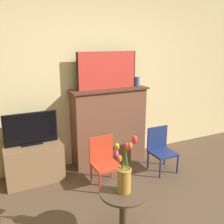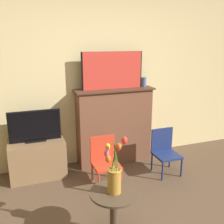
{
  "view_description": "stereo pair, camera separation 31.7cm",
  "coord_description": "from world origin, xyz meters",
  "px_view_note": "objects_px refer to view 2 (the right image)",
  "views": [
    {
      "loc": [
        -1.43,
        -1.5,
        1.86
      ],
      "look_at": [
        -0.09,
        1.26,
        1.01
      ],
      "focal_mm": 42.0,
      "sensor_mm": 36.0,
      "label": 1
    },
    {
      "loc": [
        -1.14,
        -1.62,
        1.86
      ],
      "look_at": [
        -0.09,
        1.26,
        1.01
      ],
      "focal_mm": 42.0,
      "sensor_mm": 36.0,
      "label": 2
    }
  ],
  "objects_px": {
    "painting": "(113,70)",
    "chair_blue": "(165,150)",
    "tv_monitor": "(35,127)",
    "vase_tulips": "(114,174)",
    "chair_red": "(105,159)"
  },
  "relations": [
    {
      "from": "painting",
      "to": "tv_monitor",
      "type": "xyz_separation_m",
      "value": [
        -1.14,
        -0.08,
        -0.7
      ]
    },
    {
      "from": "tv_monitor",
      "to": "vase_tulips",
      "type": "height_order",
      "value": "vase_tulips"
    },
    {
      "from": "vase_tulips",
      "to": "painting",
      "type": "bearing_deg",
      "value": 70.49
    },
    {
      "from": "painting",
      "to": "vase_tulips",
      "type": "height_order",
      "value": "painting"
    },
    {
      "from": "vase_tulips",
      "to": "tv_monitor",
      "type": "bearing_deg",
      "value": 112.36
    },
    {
      "from": "chair_red",
      "to": "vase_tulips",
      "type": "bearing_deg",
      "value": -103.22
    },
    {
      "from": "chair_blue",
      "to": "tv_monitor",
      "type": "bearing_deg",
      "value": 163.92
    },
    {
      "from": "chair_red",
      "to": "vase_tulips",
      "type": "distance_m",
      "value": 1.04
    },
    {
      "from": "chair_red",
      "to": "vase_tulips",
      "type": "height_order",
      "value": "vase_tulips"
    },
    {
      "from": "tv_monitor",
      "to": "vase_tulips",
      "type": "bearing_deg",
      "value": -67.64
    },
    {
      "from": "chair_red",
      "to": "vase_tulips",
      "type": "xyz_separation_m",
      "value": [
        -0.23,
        -0.96,
        0.32
      ]
    },
    {
      "from": "painting",
      "to": "vase_tulips",
      "type": "bearing_deg",
      "value": -109.51
    },
    {
      "from": "chair_blue",
      "to": "vase_tulips",
      "type": "relative_size",
      "value": 1.13
    },
    {
      "from": "painting",
      "to": "chair_blue",
      "type": "distance_m",
      "value": 1.36
    },
    {
      "from": "painting",
      "to": "chair_red",
      "type": "distance_m",
      "value": 1.27
    }
  ]
}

